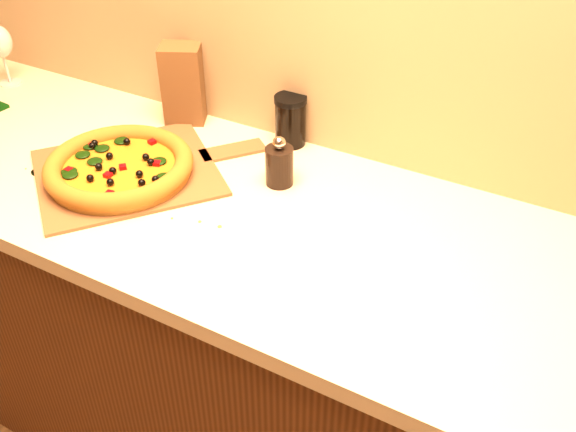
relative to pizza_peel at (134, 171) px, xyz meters
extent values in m
cube|color=#41220E|center=(0.44, 0.01, -0.47)|extent=(2.80, 0.65, 0.86)
cube|color=beige|center=(0.44, 0.01, -0.02)|extent=(2.84, 0.68, 0.04)
cube|color=brown|center=(-0.01, -0.01, 0.00)|extent=(0.55, 0.55, 0.01)
cube|color=brown|center=(0.16, 0.20, 0.00)|extent=(0.15, 0.17, 0.01)
cylinder|color=#AE812B|center=(-0.01, -0.03, 0.01)|extent=(0.33, 0.33, 0.02)
cylinder|color=orange|center=(-0.01, -0.03, 0.02)|extent=(0.28, 0.28, 0.01)
torus|color=#8E5519|center=(-0.01, -0.03, 0.03)|extent=(0.35, 0.35, 0.04)
ellipsoid|color=black|center=(0.04, 0.00, 0.03)|extent=(0.04, 0.04, 0.01)
sphere|color=black|center=(-0.05, -0.05, 0.04)|extent=(0.02, 0.02, 0.02)
cube|color=#92050B|center=(0.01, -0.08, 0.03)|extent=(0.02, 0.02, 0.01)
cylinder|color=black|center=(-0.20, -0.12, 0.00)|extent=(0.03, 0.03, 0.01)
cylinder|color=black|center=(0.33, 0.13, 0.04)|extent=(0.07, 0.07, 0.09)
sphere|color=silver|center=(0.33, 0.13, 0.10)|extent=(0.03, 0.03, 0.03)
cylinder|color=silver|center=(-0.65, 0.21, 0.00)|extent=(0.06, 0.06, 0.00)
cylinder|color=silver|center=(-0.65, 0.21, 0.04)|extent=(0.01, 0.01, 0.08)
cube|color=brown|center=(-0.05, 0.28, 0.10)|extent=(0.13, 0.12, 0.21)
cylinder|color=black|center=(0.26, 0.31, 0.05)|extent=(0.08, 0.08, 0.12)
cylinder|color=black|center=(0.26, 0.31, 0.12)|extent=(0.08, 0.08, 0.01)
camera|label=1|loc=(0.96, -0.96, 0.83)|focal=40.00mm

